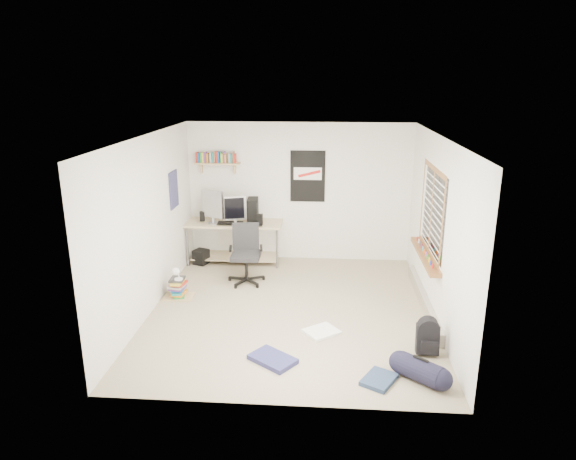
# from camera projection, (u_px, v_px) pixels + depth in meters

# --- Properties ---
(floor) EXTENTS (4.00, 4.50, 0.01)m
(floor) POSITION_uv_depth(u_px,v_px,m) (290.00, 310.00, 7.46)
(floor) COLOR gray
(floor) RESTS_ON ground
(ceiling) EXTENTS (4.00, 4.50, 0.01)m
(ceiling) POSITION_uv_depth(u_px,v_px,m) (291.00, 136.00, 6.73)
(ceiling) COLOR white
(ceiling) RESTS_ON ground
(back_wall) EXTENTS (4.00, 0.01, 2.50)m
(back_wall) POSITION_uv_depth(u_px,v_px,m) (299.00, 192.00, 9.25)
(back_wall) COLOR silver
(back_wall) RESTS_ON ground
(left_wall) EXTENTS (0.01, 4.50, 2.50)m
(left_wall) POSITION_uv_depth(u_px,v_px,m) (149.00, 225.00, 7.24)
(left_wall) COLOR silver
(left_wall) RESTS_ON ground
(right_wall) EXTENTS (0.01, 4.50, 2.50)m
(right_wall) POSITION_uv_depth(u_px,v_px,m) (438.00, 231.00, 6.95)
(right_wall) COLOR silver
(right_wall) RESTS_ON ground
(desk) EXTENTS (1.88, 1.35, 0.79)m
(desk) POSITION_uv_depth(u_px,v_px,m) (235.00, 242.00, 9.34)
(desk) COLOR #CAA88C
(desk) RESTS_ON floor
(monitor_left) EXTENTS (0.44, 0.29, 0.48)m
(monitor_left) POSITION_uv_depth(u_px,v_px,m) (213.00, 209.00, 8.99)
(monitor_left) COLOR #949499
(monitor_left) RESTS_ON desk
(monitor_right) EXTENTS (0.39, 0.20, 0.42)m
(monitor_right) POSITION_uv_depth(u_px,v_px,m) (235.00, 213.00, 8.85)
(monitor_right) COLOR #98979C
(monitor_right) RESTS_ON desk
(pc_tower) EXTENTS (0.20, 0.39, 0.40)m
(pc_tower) POSITION_uv_depth(u_px,v_px,m) (253.00, 209.00, 9.14)
(pc_tower) COLOR black
(pc_tower) RESTS_ON desk
(keyboard) EXTENTS (0.45, 0.18, 0.02)m
(keyboard) POSITION_uv_depth(u_px,v_px,m) (230.00, 223.00, 9.00)
(keyboard) COLOR black
(keyboard) RESTS_ON desk
(speaker_left) EXTENTS (0.10, 0.10, 0.17)m
(speaker_left) POSITION_uv_depth(u_px,v_px,m) (202.00, 216.00, 9.13)
(speaker_left) COLOR black
(speaker_left) RESTS_ON desk
(speaker_right) EXTENTS (0.11, 0.11, 0.20)m
(speaker_right) POSITION_uv_depth(u_px,v_px,m) (260.00, 220.00, 8.85)
(speaker_right) COLOR black
(speaker_right) RESTS_ON desk
(office_chair) EXTENTS (0.72, 0.72, 0.97)m
(office_chair) POSITION_uv_depth(u_px,v_px,m) (246.00, 254.00, 8.32)
(office_chair) COLOR black
(office_chair) RESTS_ON floor
(wall_shelf) EXTENTS (0.80, 0.22, 0.24)m
(wall_shelf) POSITION_uv_depth(u_px,v_px,m) (217.00, 163.00, 9.09)
(wall_shelf) COLOR tan
(wall_shelf) RESTS_ON back_wall
(poster_back_wall) EXTENTS (0.62, 0.03, 0.92)m
(poster_back_wall) POSITION_uv_depth(u_px,v_px,m) (308.00, 176.00, 9.13)
(poster_back_wall) COLOR black
(poster_back_wall) RESTS_ON back_wall
(poster_left_wall) EXTENTS (0.02, 0.42, 0.60)m
(poster_left_wall) POSITION_uv_depth(u_px,v_px,m) (174.00, 190.00, 8.31)
(poster_left_wall) COLOR navy
(poster_left_wall) RESTS_ON left_wall
(window) EXTENTS (0.10, 1.50, 1.26)m
(window) POSITION_uv_depth(u_px,v_px,m) (431.00, 211.00, 7.18)
(window) COLOR brown
(window) RESTS_ON right_wall
(baseboard_heater) EXTENTS (0.08, 2.50, 0.18)m
(baseboard_heater) POSITION_uv_depth(u_px,v_px,m) (424.00, 300.00, 7.58)
(baseboard_heater) COLOR #B7B2A8
(baseboard_heater) RESTS_ON floor
(backpack) EXTENTS (0.28, 0.23, 0.36)m
(backpack) POSITION_uv_depth(u_px,v_px,m) (427.00, 339.00, 6.23)
(backpack) COLOR black
(backpack) RESTS_ON floor
(duffel_bag) EXTENTS (0.37, 0.37, 0.51)m
(duffel_bag) POSITION_uv_depth(u_px,v_px,m) (420.00, 369.00, 5.69)
(duffel_bag) COLOR black
(duffel_bag) RESTS_ON floor
(tshirt) EXTENTS (0.54, 0.53, 0.04)m
(tshirt) POSITION_uv_depth(u_px,v_px,m) (321.00, 332.00, 6.79)
(tshirt) COLOR silver
(tshirt) RESTS_ON floor
(jeans_a) EXTENTS (0.64, 0.60, 0.06)m
(jeans_a) POSITION_uv_depth(u_px,v_px,m) (273.00, 359.00, 6.11)
(jeans_a) COLOR navy
(jeans_a) RESTS_ON floor
(jeans_b) EXTENTS (0.47, 0.50, 0.05)m
(jeans_b) POSITION_uv_depth(u_px,v_px,m) (379.00, 380.00, 5.71)
(jeans_b) COLOR #23314F
(jeans_b) RESTS_ON floor
(book_stack) EXTENTS (0.57, 0.52, 0.32)m
(book_stack) POSITION_uv_depth(u_px,v_px,m) (178.00, 288.00, 7.86)
(book_stack) COLOR brown
(book_stack) RESTS_ON floor
(desk_lamp) EXTENTS (0.13, 0.21, 0.21)m
(desk_lamp) POSITION_uv_depth(u_px,v_px,m) (178.00, 274.00, 7.77)
(desk_lamp) COLOR white
(desk_lamp) RESTS_ON book_stack
(subwoofer) EXTENTS (0.30, 0.30, 0.26)m
(subwoofer) POSITION_uv_depth(u_px,v_px,m) (201.00, 257.00, 9.24)
(subwoofer) COLOR black
(subwoofer) RESTS_ON floor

